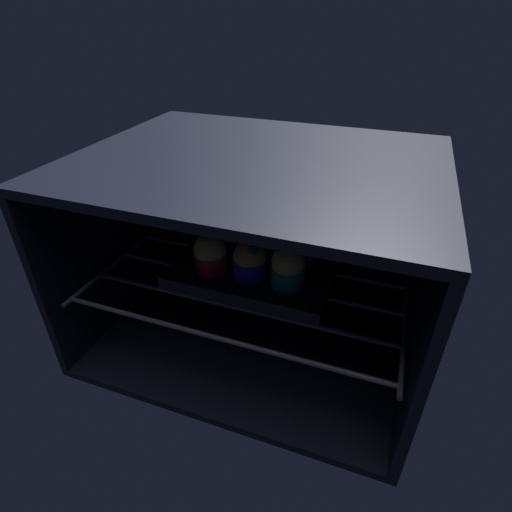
# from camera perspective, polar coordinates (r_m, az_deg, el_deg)

# --- Properties ---
(oven_cavity) EXTENTS (0.59, 0.47, 0.37)m
(oven_cavity) POSITION_cam_1_polar(r_m,az_deg,el_deg) (0.78, 1.27, 1.68)
(oven_cavity) COLOR black
(oven_cavity) RESTS_ON ground
(oven_rack) EXTENTS (0.55, 0.42, 0.01)m
(oven_rack) POSITION_cam_1_polar(r_m,az_deg,el_deg) (0.76, 0.20, -2.07)
(oven_rack) COLOR #444756
(oven_rack) RESTS_ON oven_cavity
(baking_tray) EXTENTS (0.29, 0.21, 0.02)m
(baking_tray) POSITION_cam_1_polar(r_m,az_deg,el_deg) (0.75, -0.00, -1.68)
(baking_tray) COLOR black
(baking_tray) RESTS_ON oven_rack
(muffin_row0_col0) EXTENTS (0.06, 0.06, 0.07)m
(muffin_row0_col0) POSITION_cam_1_polar(r_m,az_deg,el_deg) (0.72, -6.50, 0.36)
(muffin_row0_col0) COLOR red
(muffin_row0_col0) RESTS_ON baking_tray
(muffin_row0_col1) EXTENTS (0.06, 0.06, 0.07)m
(muffin_row0_col1) POSITION_cam_1_polar(r_m,az_deg,el_deg) (0.70, -0.77, -0.66)
(muffin_row0_col1) COLOR #1928B7
(muffin_row0_col1) RESTS_ON baking_tray
(muffin_row0_col2) EXTENTS (0.06, 0.06, 0.08)m
(muffin_row0_col2) POSITION_cam_1_polar(r_m,az_deg,el_deg) (0.68, 4.58, -1.54)
(muffin_row0_col2) COLOR #0C8C84
(muffin_row0_col2) RESTS_ON baking_tray
(muffin_row1_col0) EXTENTS (0.06, 0.06, 0.07)m
(muffin_row1_col0) POSITION_cam_1_polar(r_m,az_deg,el_deg) (0.78, -4.35, 3.13)
(muffin_row1_col0) COLOR #1928B7
(muffin_row1_col0) RESTS_ON baking_tray
(muffin_row1_col1) EXTENTS (0.06, 0.06, 0.08)m
(muffin_row1_col1) POSITION_cam_1_polar(r_m,az_deg,el_deg) (0.76, 0.89, 2.16)
(muffin_row1_col1) COLOR #7A238C
(muffin_row1_col1) RESTS_ON baking_tray
(muffin_row1_col2) EXTENTS (0.06, 0.06, 0.07)m
(muffin_row1_col2) POSITION_cam_1_polar(r_m,az_deg,el_deg) (0.74, 6.12, 1.15)
(muffin_row1_col2) COLOR #1928B7
(muffin_row1_col2) RESTS_ON baking_tray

